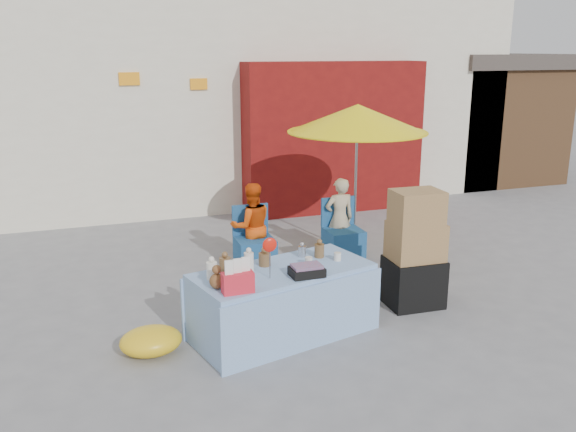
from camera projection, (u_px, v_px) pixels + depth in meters
name	position (u px, v px, depth m)	size (l,w,h in m)	color
ground	(299.00, 321.00, 6.50)	(80.00, 80.00, 0.00)	slate
backdrop	(198.00, 34.00, 12.68)	(14.00, 8.00, 7.80)	silver
market_table	(282.00, 301.00, 6.10)	(1.98, 1.27, 1.11)	#8EB3E4
chair_left	(255.00, 253.00, 7.89)	(0.49, 0.48, 0.85)	#1C4E84
chair_right	(343.00, 243.00, 8.29)	(0.49, 0.48, 0.85)	#1C4E84
vendor_orange	(251.00, 226.00, 7.93)	(0.56, 0.44, 1.15)	#DE480B
vendor_beige	(339.00, 218.00, 8.33)	(0.41, 0.27, 1.13)	tan
umbrella	(357.00, 119.00, 8.21)	(1.90, 1.90, 2.09)	gray
box_stack	(415.00, 253.00, 6.76)	(0.62, 0.52, 1.33)	black
tarp_bundle	(151.00, 341.00, 5.77)	(0.59, 0.47, 0.27)	yellow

